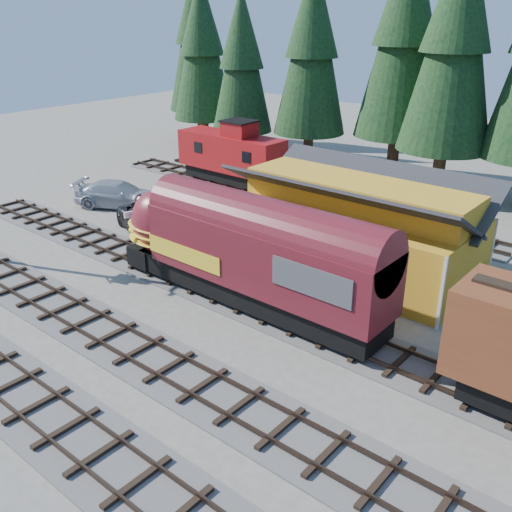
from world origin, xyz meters
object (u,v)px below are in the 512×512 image
Objects in this scene: pickup_truck_a at (150,221)px; pickup_truck_b at (118,194)px; caboose at (232,155)px; locomotive at (238,254)px; depot at (357,216)px.

pickup_truck_b is at bearing 92.08° from pickup_truck_a.
caboose reaches higher than pickup_truck_b.
pickup_truck_a is (-9.93, 3.02, -1.57)m from locomotive.
depot is 2.15× the size of pickup_truck_a.
caboose is at bearing -43.07° from pickup_truck_b.
pickup_truck_a is at bearing 163.08° from locomotive.
locomotive is 10.49m from pickup_truck_a.
depot is 6.93m from locomotive.
depot is 1.42× the size of caboose.
depot is at bearing -25.89° from caboose.
caboose is at bearing 133.13° from locomotive.
caboose reaches higher than locomotive.
pickup_truck_b is (-15.56, 5.00, -1.51)m from locomotive.
locomotive is at bearing -109.77° from depot.
locomotive reaches higher than pickup_truck_b.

